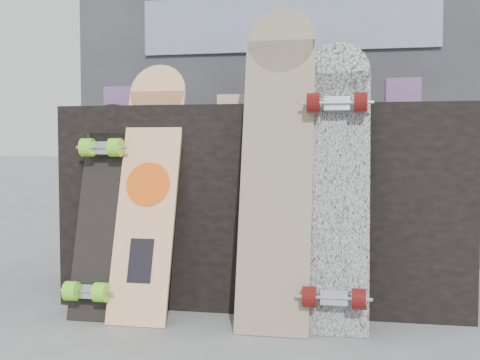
% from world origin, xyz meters
% --- Properties ---
extents(ground, '(60.00, 60.00, 0.00)m').
position_xyz_m(ground, '(0.00, 0.00, 0.00)').
color(ground, slate).
rests_on(ground, ground).
extents(vendor_table, '(1.60, 0.60, 0.80)m').
position_xyz_m(vendor_table, '(0.00, 0.50, 0.40)').
color(vendor_table, black).
rests_on(vendor_table, ground).
extents(booth, '(2.40, 0.22, 2.20)m').
position_xyz_m(booth, '(0.00, 1.35, 1.10)').
color(booth, '#333338').
rests_on(booth, ground).
extents(merch_box_purple, '(0.18, 0.12, 0.10)m').
position_xyz_m(merch_box_purple, '(-0.63, 0.52, 0.85)').
color(merch_box_purple, '#643A78').
rests_on(merch_box_purple, vendor_table).
extents(merch_box_small, '(0.14, 0.14, 0.12)m').
position_xyz_m(merch_box_small, '(0.56, 0.59, 0.86)').
color(merch_box_small, '#643A78').
rests_on(merch_box_small, vendor_table).
extents(merch_box_flat, '(0.22, 0.10, 0.06)m').
position_xyz_m(merch_box_flat, '(-0.10, 0.53, 0.83)').
color(merch_box_flat, '#D1B78C').
rests_on(merch_box_flat, vendor_table).
extents(longboard_geisha, '(0.22, 0.32, 0.97)m').
position_xyz_m(longboard_geisha, '(-0.40, 0.14, 0.51)').
color(longboard_geisha, beige).
rests_on(longboard_geisha, ground).
extents(longboard_celtic, '(0.26, 0.31, 1.16)m').
position_xyz_m(longboard_celtic, '(0.09, 0.12, 0.62)').
color(longboard_celtic, beige).
rests_on(longboard_celtic, ground).
extents(longboard_cascadia, '(0.23, 0.30, 1.02)m').
position_xyz_m(longboard_cascadia, '(0.30, 0.10, 0.53)').
color(longboard_cascadia, silver).
rests_on(longboard_cascadia, ground).
extents(skateboard_dark, '(0.18, 0.31, 0.81)m').
position_xyz_m(skateboard_dark, '(-0.58, 0.11, 0.41)').
color(skateboard_dark, black).
rests_on(skateboard_dark, ground).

